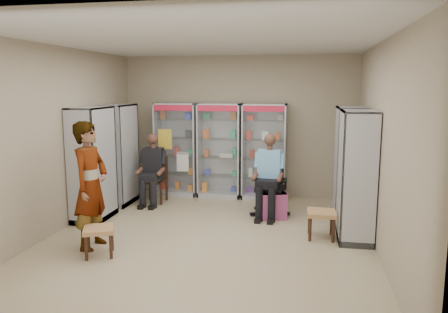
% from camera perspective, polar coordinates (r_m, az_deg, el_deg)
% --- Properties ---
extents(floor, '(6.00, 6.00, 0.00)m').
position_cam_1_polar(floor, '(6.88, -2.20, -10.87)').
color(floor, tan).
rests_on(floor, ground).
extents(room_shell, '(5.02, 6.02, 3.01)m').
position_cam_1_polar(room_shell, '(6.47, -2.31, 5.73)').
color(room_shell, tan).
rests_on(room_shell, ground).
extents(cabinet_back_left, '(0.90, 0.50, 2.00)m').
position_cam_1_polar(cabinet_back_left, '(9.53, -6.18, 0.94)').
color(cabinet_back_left, '#BBBDC3').
rests_on(cabinet_back_left, floor).
extents(cabinet_back_mid, '(0.90, 0.50, 2.00)m').
position_cam_1_polar(cabinet_back_mid, '(9.30, -0.57, 0.79)').
color(cabinet_back_mid, silver).
rests_on(cabinet_back_mid, floor).
extents(cabinet_back_right, '(0.90, 0.50, 2.00)m').
position_cam_1_polar(cabinet_back_right, '(9.17, 5.26, 0.62)').
color(cabinet_back_right, '#ADB0B4').
rests_on(cabinet_back_right, floor).
extents(cabinet_right_far, '(0.90, 0.50, 2.00)m').
position_cam_1_polar(cabinet_right_far, '(8.05, 16.10, -0.90)').
color(cabinet_right_far, silver).
rests_on(cabinet_right_far, floor).
extents(cabinet_right_near, '(0.90, 0.50, 2.00)m').
position_cam_1_polar(cabinet_right_near, '(6.97, 16.91, -2.45)').
color(cabinet_right_near, '#BABDC2').
rests_on(cabinet_right_near, floor).
extents(cabinet_left_far, '(0.90, 0.50, 2.00)m').
position_cam_1_polar(cabinet_left_far, '(9.00, -13.58, 0.25)').
color(cabinet_left_far, silver).
rests_on(cabinet_left_far, floor).
extents(cabinet_left_near, '(0.90, 0.50, 2.00)m').
position_cam_1_polar(cabinet_left_near, '(8.02, -16.80, -0.95)').
color(cabinet_left_near, '#A1A3A8').
rests_on(cabinet_left_near, floor).
extents(wooden_chair, '(0.42, 0.42, 0.94)m').
position_cam_1_polar(wooden_chair, '(9.02, -8.99, -3.01)').
color(wooden_chair, '#311F13').
rests_on(wooden_chair, floor).
extents(seated_customer, '(0.44, 0.60, 1.34)m').
position_cam_1_polar(seated_customer, '(8.94, -9.13, -1.82)').
color(seated_customer, black).
rests_on(seated_customer, floor).
extents(office_chair, '(0.66, 0.66, 1.11)m').
position_cam_1_polar(office_chair, '(8.07, 5.98, -3.76)').
color(office_chair, black).
rests_on(office_chair, floor).
extents(seated_shopkeeper, '(0.52, 0.69, 1.42)m').
position_cam_1_polar(seated_shopkeeper, '(7.99, 5.97, -2.77)').
color(seated_shopkeeper, '#76AEE9').
rests_on(seated_shopkeeper, floor).
extents(pink_trunk, '(0.60, 0.58, 0.47)m').
position_cam_1_polar(pink_trunk, '(8.01, 6.19, -6.24)').
color(pink_trunk, '#C44E84').
rests_on(pink_trunk, floor).
extents(tea_glass, '(0.07, 0.07, 0.11)m').
position_cam_1_polar(tea_glass, '(7.90, 6.44, -4.30)').
color(tea_glass, '#531A07').
rests_on(tea_glass, pink_trunk).
extents(woven_stool_a, '(0.45, 0.45, 0.43)m').
position_cam_1_polar(woven_stool_a, '(7.07, 12.56, -8.66)').
color(woven_stool_a, olive).
rests_on(woven_stool_a, floor).
extents(woven_stool_b, '(0.53, 0.53, 0.41)m').
position_cam_1_polar(woven_stool_b, '(6.47, -15.96, -10.61)').
color(woven_stool_b, olive).
rests_on(woven_stool_b, floor).
extents(standing_man, '(0.50, 0.71, 1.87)m').
position_cam_1_polar(standing_man, '(6.64, -17.04, -3.61)').
color(standing_man, gray).
rests_on(standing_man, floor).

